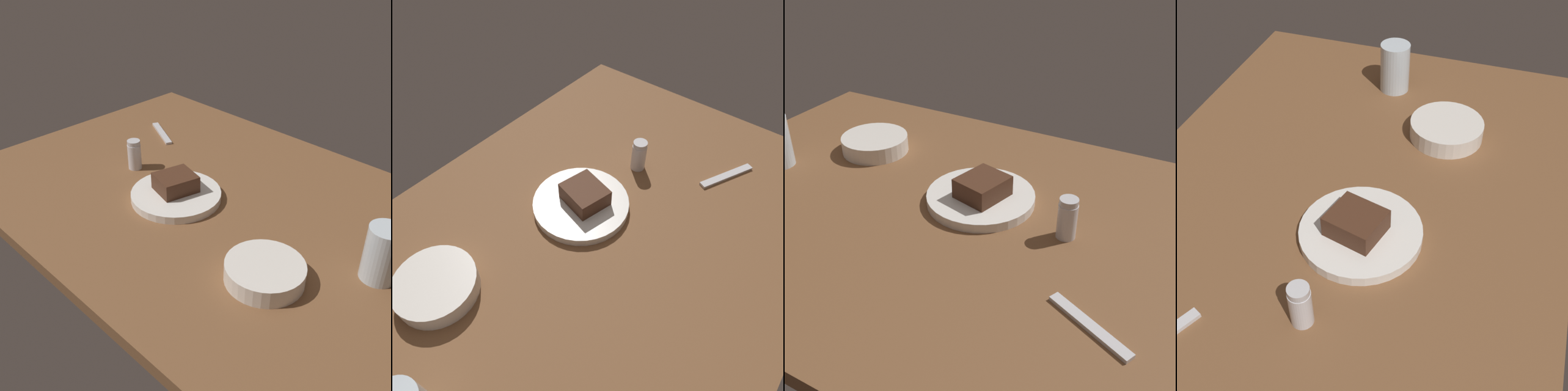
{
  "view_description": "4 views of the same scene",
  "coord_description": "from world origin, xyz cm",
  "views": [
    {
      "loc": [
        67.52,
        -72.83,
        66.04
      ],
      "look_at": [
        -0.77,
        -4.63,
        5.28
      ],
      "focal_mm": 44.72,
      "sensor_mm": 36.0,
      "label": 1
    },
    {
      "loc": [
        34.85,
        28.01,
        66.23
      ],
      "look_at": [
        -6.52,
        -5.1,
        6.92
      ],
      "focal_mm": 33.22,
      "sensor_mm": 36.0,
      "label": 2
    },
    {
      "loc": [
        -45.91,
        67.23,
        56.95
      ],
      "look_at": [
        -6.05,
        -5.33,
        5.17
      ],
      "focal_mm": 45.71,
      "sensor_mm": 36.0,
      "label": 3
    },
    {
      "loc": [
        -64.59,
        -27.99,
        72.8
      ],
      "look_at": [
        2.0,
        -5.97,
        5.9
      ],
      "focal_mm": 48.99,
      "sensor_mm": 36.0,
      "label": 4
    }
  ],
  "objects": [
    {
      "name": "dessert_plate",
      "position": [
        -5.62,
        -6.37,
        3.96
      ],
      "size": [
        21.63,
        21.63,
        1.92
      ],
      "primitive_type": "cylinder",
      "color": "white",
      "rests_on": "dining_table"
    },
    {
      "name": "dessert_spoon",
      "position": [
        -35.31,
        15.41,
        3.35
      ],
      "size": [
        14.34,
        8.01,
        0.7
      ],
      "primitive_type": "cube",
      "rotation": [
        0.0,
        0.0,
        2.7
      ],
      "color": "silver",
      "rests_on": "dining_table"
    },
    {
      "name": "chocolate_cake_slice",
      "position": [
        -6.33,
        -5.81,
        6.98
      ],
      "size": [
        9.92,
        10.68,
        4.11
      ],
      "primitive_type": "cube",
      "rotation": [
        0.0,
        0.0,
        4.46
      ],
      "color": "#472819",
      "rests_on": "dessert_plate"
    },
    {
      "name": "dining_table",
      "position": [
        0.0,
        0.0,
        1.5
      ],
      "size": [
        120.0,
        84.0,
        3.0
      ],
      "primitive_type": "cube",
      "color": "brown",
      "rests_on": "ground"
    },
    {
      "name": "side_bowl",
      "position": [
        27.25,
        -14.19,
        4.9
      ],
      "size": [
        15.48,
        15.48,
        3.8
      ],
      "primitive_type": "cylinder",
      "color": "white",
      "rests_on": "dining_table"
    },
    {
      "name": "salt_shaker",
      "position": [
        -24.6,
        -3.58,
        6.95
      ],
      "size": [
        3.57,
        3.57,
        8.0
      ],
      "color": "silver",
      "rests_on": "dining_table"
    }
  ]
}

